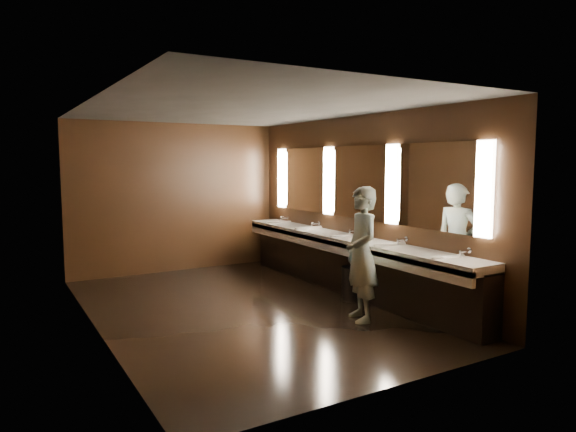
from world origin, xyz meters
name	(u,v)px	position (x,y,z in m)	size (l,w,h in m)	color
floor	(246,308)	(0.00, 0.00, 0.00)	(6.00, 6.00, 0.00)	black
ceiling	(244,108)	(0.00, 0.00, 2.80)	(4.00, 6.00, 0.02)	#2D2D2B
wall_back	(176,198)	(0.00, 3.00, 1.40)	(4.00, 0.02, 2.80)	black
wall_front	(392,237)	(0.00, -3.00, 1.40)	(4.00, 0.02, 2.80)	black
wall_left	(94,218)	(-2.00, 0.00, 1.40)	(0.02, 6.00, 2.80)	black
wall_right	(359,204)	(2.00, 0.00, 1.40)	(0.02, 6.00, 2.80)	black
sink_counter	(348,262)	(1.79, 0.00, 0.50)	(0.55, 5.40, 1.01)	black
mirror_band	(358,182)	(1.98, 0.00, 1.75)	(0.06, 5.03, 1.15)	#FFEBD0
person	(362,254)	(1.07, -1.24, 0.88)	(0.64, 0.42, 1.76)	#7BA7B8
trash_bin	(352,283)	(1.58, -0.41, 0.25)	(0.33, 0.33, 0.51)	black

